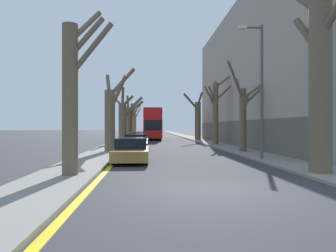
% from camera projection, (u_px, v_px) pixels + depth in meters
% --- Properties ---
extents(ground_plane, '(300.00, 300.00, 0.00)m').
position_uv_depth(ground_plane, '(213.00, 190.00, 9.21)').
color(ground_plane, '#333338').
extents(sidewalk_left, '(2.52, 120.00, 0.12)m').
position_uv_depth(sidewalk_left, '(131.00, 136.00, 58.74)').
color(sidewalk_left, gray).
rests_on(sidewalk_left, ground).
extents(sidewalk_right, '(2.52, 120.00, 0.12)m').
position_uv_depth(sidewalk_right, '(184.00, 136.00, 59.45)').
color(sidewalk_right, gray).
rests_on(sidewalk_right, ground).
extents(building_facade_right, '(10.08, 32.91, 14.14)m').
position_uv_depth(building_facade_right, '(279.00, 77.00, 30.87)').
color(building_facade_right, '#9E9384').
rests_on(building_facade_right, ground).
extents(kerb_line_stripe, '(0.24, 120.00, 0.01)m').
position_uv_depth(kerb_line_stripe, '(138.00, 136.00, 58.83)').
color(kerb_line_stripe, yellow).
rests_on(kerb_line_stripe, ground).
extents(street_tree_left_0, '(1.94, 1.76, 6.90)m').
position_uv_depth(street_tree_left_0, '(72.00, 93.00, 11.46)').
color(street_tree_left_0, brown).
rests_on(street_tree_left_0, ground).
extents(street_tree_left_1, '(2.37, 2.18, 6.50)m').
position_uv_depth(street_tree_left_1, '(111.00, 116.00, 22.38)').
color(street_tree_left_1, brown).
rests_on(street_tree_left_1, ground).
extents(street_tree_left_2, '(2.94, 3.46, 6.49)m').
position_uv_depth(street_tree_left_2, '(124.00, 119.00, 35.11)').
color(street_tree_left_2, brown).
rests_on(street_tree_left_2, ground).
extents(street_tree_left_3, '(3.52, 4.04, 6.64)m').
position_uv_depth(street_tree_left_3, '(129.00, 120.00, 46.42)').
color(street_tree_left_3, brown).
rests_on(street_tree_left_3, ground).
extents(street_tree_left_4, '(3.85, 2.86, 6.92)m').
position_uv_depth(street_tree_left_4, '(132.00, 119.00, 58.01)').
color(street_tree_left_4, brown).
rests_on(street_tree_left_4, ground).
extents(street_tree_left_5, '(2.50, 4.39, 6.19)m').
position_uv_depth(street_tree_left_5, '(135.00, 123.00, 70.09)').
color(street_tree_left_5, brown).
rests_on(street_tree_left_5, ground).
extents(street_tree_right_0, '(1.33, 3.96, 8.30)m').
position_uv_depth(street_tree_right_0, '(320.00, 77.00, 11.98)').
color(street_tree_right_0, brown).
rests_on(street_tree_right_0, ground).
extents(street_tree_right_1, '(4.70, 4.41, 6.51)m').
position_uv_depth(street_tree_right_1, '(245.00, 111.00, 22.25)').
color(street_tree_right_1, brown).
rests_on(street_tree_right_1, ground).
extents(street_tree_right_2, '(4.12, 3.08, 8.34)m').
position_uv_depth(street_tree_right_2, '(216.00, 109.00, 31.12)').
color(street_tree_right_2, brown).
rests_on(street_tree_right_2, ground).
extents(street_tree_right_3, '(3.05, 3.74, 6.68)m').
position_uv_depth(street_tree_right_3, '(198.00, 119.00, 41.98)').
color(street_tree_right_3, brown).
rests_on(street_tree_right_3, ground).
extents(double_decker_bus, '(2.59, 11.81, 4.51)m').
position_uv_depth(double_decker_bus, '(152.00, 123.00, 45.66)').
color(double_decker_bus, red).
rests_on(double_decker_bus, ground).
extents(parked_car_0, '(1.89, 4.39, 1.32)m').
position_uv_depth(parked_car_0, '(131.00, 150.00, 16.65)').
color(parked_car_0, olive).
rests_on(parked_car_0, ground).
extents(parked_car_1, '(1.82, 4.24, 1.36)m').
position_uv_depth(parked_car_1, '(136.00, 143.00, 23.39)').
color(parked_car_1, '#4C5156').
rests_on(parked_car_1, ground).
extents(parked_car_2, '(1.88, 4.50, 1.35)m').
position_uv_depth(parked_car_2, '(138.00, 140.00, 28.75)').
color(parked_car_2, olive).
rests_on(parked_car_2, ground).
extents(parked_car_3, '(1.76, 4.05, 1.37)m').
position_uv_depth(parked_car_3, '(140.00, 138.00, 34.81)').
color(parked_car_3, black).
rests_on(parked_car_3, ground).
extents(lamp_post, '(1.40, 0.20, 7.68)m').
position_uv_depth(lamp_post, '(260.00, 85.00, 16.84)').
color(lamp_post, '#4C4F54').
rests_on(lamp_post, ground).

